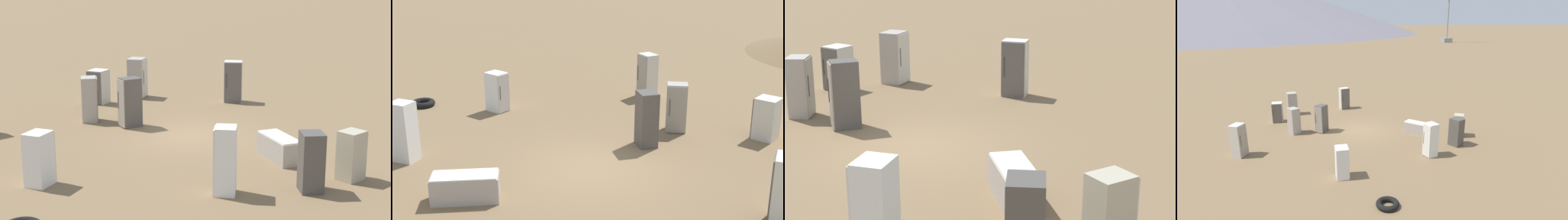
{
  "view_description": "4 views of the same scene",
  "coord_description": "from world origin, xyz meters",
  "views": [
    {
      "loc": [
        -8.56,
        20.78,
        6.51
      ],
      "look_at": [
        -0.48,
        0.56,
        1.11
      ],
      "focal_mm": 60.0,
      "sensor_mm": 36.0,
      "label": 1
    },
    {
      "loc": [
        -11.97,
        -9.06,
        6.94
      ],
      "look_at": [
        -0.26,
        0.0,
        1.91
      ],
      "focal_mm": 50.0,
      "sensor_mm": 36.0,
      "label": 2
    },
    {
      "loc": [
        -9.51,
        12.09,
        5.52
      ],
      "look_at": [
        -1.37,
        -0.98,
        0.93
      ],
      "focal_mm": 60.0,
      "sensor_mm": 36.0,
      "label": 3
    },
    {
      "loc": [
        3.54,
        19.4,
        7.25
      ],
      "look_at": [
        -1.05,
        -0.41,
        1.26
      ],
      "focal_mm": 28.0,
      "sensor_mm": 36.0,
      "label": 4
    }
  ],
  "objects": [
    {
      "name": "discarded_fridge_9",
      "position": [
        1.98,
        6.23,
        0.77
      ],
      "size": [
        0.6,
        0.8,
        1.55
      ],
      "rotation": [
        0.0,
        0.0,
        3.15
      ],
      "color": "white",
      "rests_on": "ground_plane"
    },
    {
      "name": "scrap_tire",
      "position": [
        0.52,
        9.07,
        0.12
      ],
      "size": [
        0.96,
        0.96,
        0.24
      ],
      "color": "black",
      "rests_on": "ground_plane"
    },
    {
      "name": "discarded_fridge_3",
      "position": [
        0.22,
        -5.61,
        0.89
      ],
      "size": [
        0.89,
        0.79,
        1.79
      ],
      "rotation": [
        0.0,
        0.0,
        0.27
      ],
      "color": "beige",
      "rests_on": "ground_plane"
    },
    {
      "name": "discarded_fridge_5",
      "position": [
        -5.2,
        3.84,
        0.83
      ],
      "size": [
        0.86,
        0.93,
        1.67
      ],
      "rotation": [
        0.0,
        0.0,
        3.6
      ],
      "color": "#4C4742",
      "rests_on": "ground_plane"
    },
    {
      "name": "discarded_fridge_7",
      "position": [
        4.51,
        -4.91,
        0.88
      ],
      "size": [
        0.85,
        0.89,
        1.76
      ],
      "rotation": [
        0.0,
        0.0,
        1.74
      ],
      "color": "#A89E93",
      "rests_on": "ground_plane"
    },
    {
      "name": "discarded_fridge_6",
      "position": [
        2.5,
        -0.3,
        0.93
      ],
      "size": [
        0.92,
        0.95,
        1.85
      ],
      "rotation": [
        0.0,
        0.0,
        5.62
      ],
      "color": "#4C4742",
      "rests_on": "ground_plane"
    },
    {
      "name": "power_pylon_1",
      "position": [
        -45.47,
        -79.38,
        7.66
      ],
      "size": [
        8.62,
        2.95,
        24.62
      ],
      "color": "gray",
      "rests_on": "ground_plane"
    },
    {
      "name": "discarded_fridge_0",
      "position": [
        -6.09,
        2.51,
        0.73
      ],
      "size": [
        0.84,
        0.9,
        1.45
      ],
      "rotation": [
        0.0,
        0.0,
        2.67
      ],
      "color": "#B2A88E",
      "rests_on": "ground_plane"
    },
    {
      "name": "ground_plane",
      "position": [
        0.0,
        0.0,
        0.0
      ],
      "size": [
        1000.0,
        1000.0,
        0.0
      ],
      "primitive_type": "plane",
      "color": "brown"
    },
    {
      "name": "discarded_fridge_1",
      "position": [
        5.53,
        -3.21,
        0.73
      ],
      "size": [
        0.75,
        0.79,
        1.45
      ],
      "rotation": [
        0.0,
        0.0,
        6.25
      ],
      "color": "beige",
      "rests_on": "ground_plane"
    },
    {
      "name": "discarded_fridge_8",
      "position": [
        4.3,
        -0.42,
        0.87
      ],
      "size": [
        0.87,
        0.9,
        1.74
      ],
      "rotation": [
        0.0,
        0.0,
        2.11
      ],
      "color": "#A89E93",
      "rests_on": "ground_plane"
    },
    {
      "name": "discarded_fridge_2",
      "position": [
        -3.7,
        1.44,
        0.38
      ],
      "size": [
        1.74,
        1.78,
        0.75
      ],
      "rotation": [
        0.0,
        0.0,
        0.76
      ],
      "color": "#A89E93",
      "rests_on": "ground_plane"
    },
    {
      "name": "discarded_fridge_4",
      "position": [
        -3.09,
        4.94,
        0.95
      ],
      "size": [
        0.75,
        0.77,
        1.9
      ],
      "rotation": [
        0.0,
        0.0,
        4.98
      ],
      "color": "white",
      "rests_on": "ground_plane"
    },
    {
      "name": "discarded_fridge_10",
      "position": [
        7.2,
        2.58,
        0.92
      ],
      "size": [
        0.85,
        0.9,
        1.85
      ],
      "rotation": [
        0.0,
        0.0,
        1.14
      ],
      "color": "beige",
      "rests_on": "ground_plane"
    }
  ]
}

